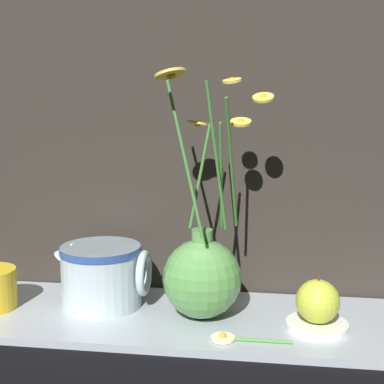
% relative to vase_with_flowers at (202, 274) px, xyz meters
% --- Properties ---
extents(ground_plane, '(6.00, 6.00, 0.00)m').
position_rel_vase_with_flowers_xyz_m(ground_plane, '(-0.02, 0.00, -0.08)').
color(ground_plane, black).
extents(shelf, '(0.87, 0.24, 0.01)m').
position_rel_vase_with_flowers_xyz_m(shelf, '(-0.02, 0.00, -0.08)').
color(shelf, '#9EA8B2').
rests_on(shelf, ground_plane).
extents(vase_with_flowers, '(0.18, 0.16, 0.39)m').
position_rel_vase_with_flowers_xyz_m(vase_with_flowers, '(0.00, 0.00, 0.00)').
color(vase_with_flowers, '#59994C').
rests_on(vase_with_flowers, shelf).
extents(ceramic_pitcher, '(0.16, 0.14, 0.12)m').
position_rel_vase_with_flowers_xyz_m(ceramic_pitcher, '(-0.17, 0.03, -0.01)').
color(ceramic_pitcher, silver).
rests_on(ceramic_pitcher, shelf).
extents(saucer_plate, '(0.10, 0.10, 0.01)m').
position_rel_vase_with_flowers_xyz_m(saucer_plate, '(0.18, -0.02, -0.07)').
color(saucer_plate, white).
rests_on(saucer_plate, shelf).
extents(orange_fruit, '(0.07, 0.07, 0.08)m').
position_rel_vase_with_flowers_xyz_m(orange_fruit, '(0.18, -0.02, -0.03)').
color(orange_fruit, '#B7C638').
rests_on(orange_fruit, saucer_plate).
extents(loose_daisy, '(0.12, 0.04, 0.01)m').
position_rel_vase_with_flowers_xyz_m(loose_daisy, '(0.05, -0.08, -0.07)').
color(loose_daisy, '#4C8E3D').
rests_on(loose_daisy, shelf).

